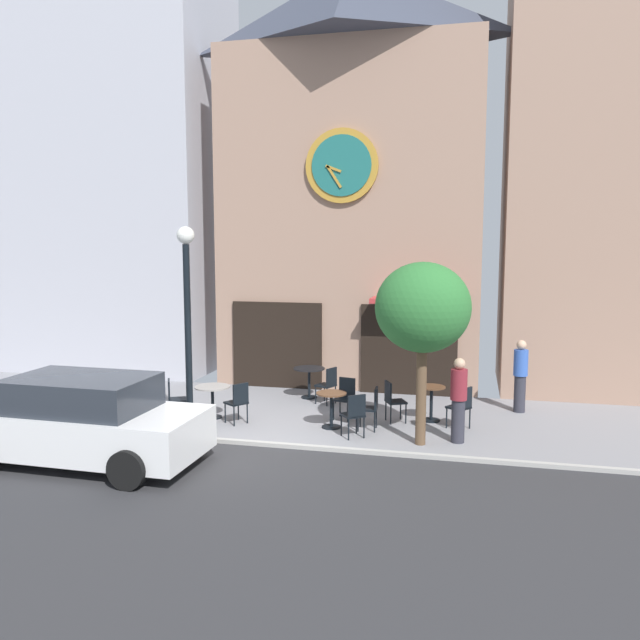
{
  "coord_description": "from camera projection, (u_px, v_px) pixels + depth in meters",
  "views": [
    {
      "loc": [
        3.84,
        -11.29,
        3.89
      ],
      "look_at": [
        0.6,
        2.46,
        2.16
      ],
      "focal_mm": 35.91,
      "sensor_mm": 36.0,
      "label": 1
    }
  ],
  "objects": [
    {
      "name": "cafe_chair_outer",
      "position": [
        392.0,
        398.0,
        13.81
      ],
      "size": [
        0.53,
        0.53,
        0.9
      ],
      "color": "black",
      "rests_on": "ground_plane"
    },
    {
      "name": "cafe_chair_mid_row",
      "position": [
        174.0,
        396.0,
        14.0
      ],
      "size": [
        0.54,
        0.54,
        0.9
      ],
      "color": "black",
      "rests_on": "ground_plane"
    },
    {
      "name": "cafe_chair_near_lamp",
      "position": [
        354.0,
        412.0,
        12.69
      ],
      "size": [
        0.56,
        0.56,
        0.9
      ],
      "color": "black",
      "rests_on": "ground_plane"
    },
    {
      "name": "parked_car_white",
      "position": [
        82.0,
        421.0,
        11.25
      ],
      "size": [
        4.34,
        2.09,
        1.55
      ],
      "color": "white",
      "rests_on": "ground_plane"
    },
    {
      "name": "cafe_table_near_curb",
      "position": [
        212.0,
        394.0,
        14.16
      ],
      "size": [
        0.79,
        0.79,
        0.72
      ],
      "color": "black",
      "rests_on": "ground_plane"
    },
    {
      "name": "cafe_chair_right_end",
      "position": [
        462.0,
        404.0,
        13.29
      ],
      "size": [
        0.56,
        0.56,
        0.9
      ],
      "color": "black",
      "rests_on": "ground_plane"
    },
    {
      "name": "neighbor_building_left",
      "position": [
        114.0,
        109.0,
        19.65
      ],
      "size": [
        6.67,
        4.17,
        15.93
      ],
      "color": "#B2B2BC",
      "rests_on": "ground_plane"
    },
    {
      "name": "neighbor_building_right",
      "position": [
        632.0,
        94.0,
        15.99
      ],
      "size": [
        5.98,
        3.4,
        15.12
      ],
      "color": "#9E7A66",
      "rests_on": "ground_plane"
    },
    {
      "name": "street_lamp",
      "position": [
        188.0,
        327.0,
        13.19
      ],
      "size": [
        0.36,
        0.36,
        4.2
      ],
      "color": "black",
      "rests_on": "ground_plane"
    },
    {
      "name": "cafe_table_center",
      "position": [
        309.0,
        376.0,
        15.98
      ],
      "size": [
        0.78,
        0.78,
        0.76
      ],
      "color": "black",
      "rests_on": "ground_plane"
    },
    {
      "name": "pedestrian_blue",
      "position": [
        520.0,
        375.0,
        14.62
      ],
      "size": [
        0.39,
        0.39,
        1.67
      ],
      "color": "#2D2D38",
      "rests_on": "ground_plane"
    },
    {
      "name": "street_tree",
      "position": [
        423.0,
        309.0,
        12.05
      ],
      "size": [
        1.81,
        1.63,
        3.52
      ],
      "color": "brown",
      "rests_on": "ground_plane"
    },
    {
      "name": "pedestrian_maroon",
      "position": [
        459.0,
        399.0,
        12.39
      ],
      "size": [
        0.38,
        0.38,
        1.67
      ],
      "color": "#2D2D38",
      "rests_on": "ground_plane"
    },
    {
      "name": "cafe_chair_by_entrance",
      "position": [
        328.0,
        383.0,
        15.36
      ],
      "size": [
        0.53,
        0.53,
        0.9
      ],
      "color": "black",
      "rests_on": "ground_plane"
    },
    {
      "name": "cafe_table_leftmost",
      "position": [
        331.0,
        404.0,
        13.41
      ],
      "size": [
        0.64,
        0.64,
        0.75
      ],
      "color": "black",
      "rests_on": "ground_plane"
    },
    {
      "name": "clock_building",
      "position": [
        350.0,
        174.0,
        17.24
      ],
      "size": [
        7.0,
        3.48,
        11.08
      ],
      "color": "#9E7A66",
      "rests_on": "ground_plane"
    },
    {
      "name": "cafe_chair_left_end",
      "position": [
        371.0,
        405.0,
        13.24
      ],
      "size": [
        0.42,
        0.42,
        0.9
      ],
      "color": "black",
      "rests_on": "ground_plane"
    },
    {
      "name": "cafe_chair_near_tree",
      "position": [
        345.0,
        395.0,
        14.12
      ],
      "size": [
        0.48,
        0.48,
        0.9
      ],
      "color": "black",
      "rests_on": "ground_plane"
    },
    {
      "name": "cafe_chair_facing_street",
      "position": [
        238.0,
        400.0,
        13.68
      ],
      "size": [
        0.56,
        0.56,
        0.9
      ],
      "color": "black",
      "rests_on": "ground_plane"
    },
    {
      "name": "cafe_table_near_door",
      "position": [
        431.0,
        398.0,
        13.92
      ],
      "size": [
        0.6,
        0.6,
        0.77
      ],
      "color": "black",
      "rests_on": "ground_plane"
    },
    {
      "name": "ground_plane",
      "position": [
        246.0,
        461.0,
        11.48
      ],
      "size": [
        26.65,
        11.47,
        0.13
      ],
      "color": "gray"
    }
  ]
}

